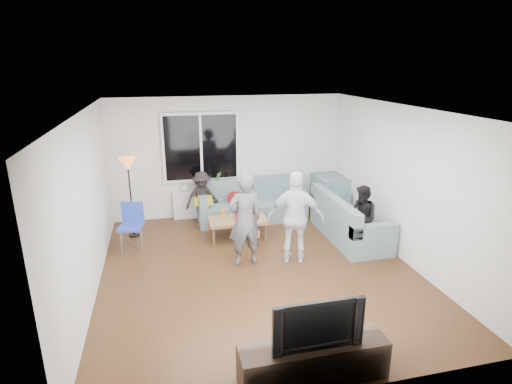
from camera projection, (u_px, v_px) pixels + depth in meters
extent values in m
cube|color=#56351C|center=(259.00, 271.00, 6.76)|extent=(5.00, 5.50, 0.04)
cube|color=white|center=(259.00, 108.00, 5.97)|extent=(5.00, 5.50, 0.04)
cube|color=silver|center=(229.00, 157.00, 8.94)|extent=(5.00, 0.04, 2.60)
cube|color=silver|center=(330.00, 284.00, 3.80)|extent=(5.00, 0.04, 2.60)
cube|color=silver|center=(86.00, 207.00, 5.81)|extent=(0.04, 5.50, 2.60)
cube|color=silver|center=(404.00, 184.00, 6.92)|extent=(0.04, 5.50, 2.60)
cube|color=white|center=(201.00, 147.00, 8.65)|extent=(1.62, 0.06, 1.47)
cube|color=black|center=(201.00, 148.00, 8.62)|extent=(1.50, 0.02, 1.35)
cube|color=white|center=(201.00, 148.00, 8.61)|extent=(0.05, 0.03, 1.35)
cube|color=silver|center=(203.00, 203.00, 8.99)|extent=(1.30, 0.12, 0.62)
imported|color=#356C2B|center=(217.00, 180.00, 8.88)|extent=(0.26, 0.23, 0.40)
imported|color=silver|center=(184.00, 188.00, 8.76)|extent=(0.18, 0.18, 0.17)
cube|color=slate|center=(334.00, 194.00, 9.24)|extent=(0.85, 0.85, 0.85)
cube|color=gold|center=(203.00, 201.00, 8.55)|extent=(0.40, 0.34, 0.14)
cube|color=maroon|center=(237.00, 197.00, 8.79)|extent=(0.45, 0.42, 0.13)
cube|color=olive|center=(238.00, 228.00, 7.92)|extent=(1.12, 0.63, 0.40)
cylinder|color=#9C1C47|center=(239.00, 215.00, 7.81)|extent=(0.17, 0.17, 0.17)
imported|color=#525257|center=(245.00, 220.00, 6.73)|extent=(0.61, 0.44, 1.58)
imported|color=silver|center=(296.00, 218.00, 6.83)|extent=(1.00, 0.68, 1.58)
imported|color=black|center=(362.00, 218.00, 7.39)|extent=(0.58, 0.67, 1.17)
imported|color=black|center=(202.00, 198.00, 8.58)|extent=(0.80, 0.57, 1.12)
cube|color=#34251A|center=(313.00, 361.00, 4.37)|extent=(1.60, 0.40, 0.44)
imported|color=black|center=(315.00, 321.00, 4.22)|extent=(0.97, 0.13, 0.56)
cylinder|color=orange|center=(223.00, 213.00, 7.88)|extent=(0.07, 0.07, 0.20)
cylinder|color=#32180B|center=(238.00, 211.00, 8.02)|extent=(0.07, 0.07, 0.17)
cylinder|color=orange|center=(249.00, 212.00, 7.82)|extent=(0.07, 0.07, 0.27)
cylinder|color=black|center=(255.00, 209.00, 8.04)|extent=(0.07, 0.07, 0.23)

